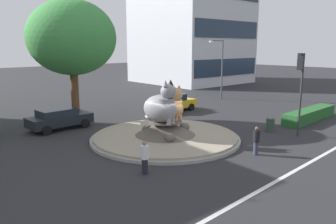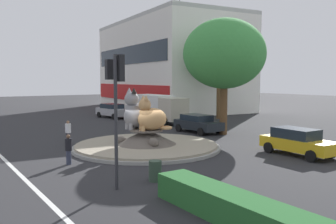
# 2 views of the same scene
# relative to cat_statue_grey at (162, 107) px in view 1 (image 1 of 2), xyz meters

# --- Properties ---
(ground_plane) EXTENTS (160.00, 160.00, 0.00)m
(ground_plane) POSITION_rel_cat_statue_grey_xyz_m (0.56, 0.28, -2.20)
(ground_plane) COLOR #28282B
(lane_centreline) EXTENTS (112.00, 0.20, 0.01)m
(lane_centreline) POSITION_rel_cat_statue_grey_xyz_m (0.56, -7.82, -2.19)
(lane_centreline) COLOR silver
(lane_centreline) RESTS_ON ground
(roundabout_island) EXTENTS (9.33, 9.33, 1.24)m
(roundabout_island) POSITION_rel_cat_statue_grey_xyz_m (0.56, 0.28, -1.82)
(roundabout_island) COLOR gray
(roundabout_island) RESTS_ON ground
(cat_statue_grey) EXTENTS (1.78, 2.76, 2.62)m
(cat_statue_grey) POSITION_rel_cat_statue_grey_xyz_m (0.00, 0.00, 0.00)
(cat_statue_grey) COLOR gray
(cat_statue_grey) RESTS_ON roundabout_island
(cat_statue_calico) EXTENTS (1.49, 2.18, 2.20)m
(cat_statue_calico) POSITION_rel_cat_statue_grey_xyz_m (1.15, 0.26, -0.16)
(cat_statue_calico) COLOR tan
(cat_statue_calico) RESTS_ON roundabout_island
(traffic_light_mast) EXTENTS (0.71, 0.59, 5.34)m
(traffic_light_mast) POSITION_rel_cat_statue_grey_xyz_m (7.27, -5.04, 1.71)
(traffic_light_mast) COLOR #2D2D33
(traffic_light_mast) RESTS_ON ground
(clipped_hedge_strip) EXTENTS (6.92, 1.20, 0.90)m
(clipped_hedge_strip) POSITION_rel_cat_statue_grey_xyz_m (12.50, -3.65, -1.75)
(clipped_hedge_strip) COLOR #235B28
(clipped_hedge_strip) RESTS_ON ground
(second_tree_near_tower) EXTENTS (6.48, 6.48, 9.15)m
(second_tree_near_tower) POSITION_rel_cat_statue_grey_xyz_m (-1.18, 8.44, 4.17)
(second_tree_near_tower) COLOR brown
(second_tree_near_tower) RESTS_ON ground
(streetlight_arm) EXTENTS (2.06, 0.39, 6.43)m
(streetlight_arm) POSITION_rel_cat_statue_grey_xyz_m (15.83, 7.77, 1.57)
(streetlight_arm) COLOR #4C4C51
(streetlight_arm) RESTS_ON ground
(pedestrian_black_shirt) EXTENTS (0.35, 0.35, 1.57)m
(pedestrian_black_shirt) POSITION_rel_cat_statue_grey_xyz_m (2.07, -5.27, -1.38)
(pedestrian_black_shirt) COLOR #33384C
(pedestrian_black_shirt) RESTS_ON ground
(pedestrian_white_shirt) EXTENTS (0.38, 0.38, 1.57)m
(pedestrian_white_shirt) POSITION_rel_cat_statue_grey_xyz_m (-4.01, -3.22, -1.38)
(pedestrian_white_shirt) COLOR black
(pedestrian_white_shirt) RESTS_ON ground
(sedan_on_far_lane) EXTENTS (4.47, 2.02, 1.56)m
(sedan_on_far_lane) POSITION_rel_cat_statue_grey_xyz_m (7.25, 6.46, -1.39)
(sedan_on_far_lane) COLOR gold
(sedan_on_far_lane) RESTS_ON ground
(hatchback_near_shophouse) EXTENTS (4.39, 2.14, 1.47)m
(hatchback_near_shophouse) POSITION_rel_cat_statue_grey_xyz_m (-3.06, 7.35, -1.41)
(hatchback_near_shophouse) COLOR black
(hatchback_near_shophouse) RESTS_ON ground
(litter_bin) EXTENTS (0.56, 0.56, 0.90)m
(litter_bin) POSITION_rel_cat_statue_grey_xyz_m (7.21, -3.22, -1.75)
(litter_bin) COLOR #2D4233
(litter_bin) RESTS_ON ground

